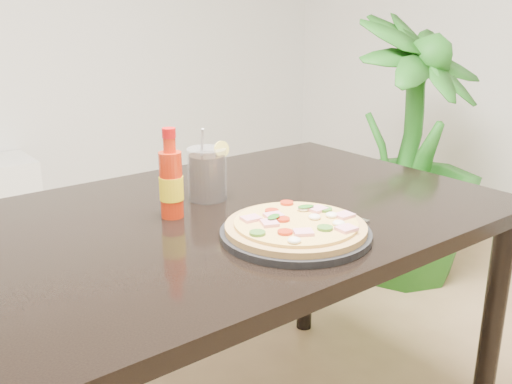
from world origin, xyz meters
TOP-DOWN VIEW (x-y plane):
  - dining_table at (-0.17, 0.14)m, footprint 1.40×0.90m
  - plate at (-0.15, -0.09)m, footprint 0.33×0.33m
  - pizza at (-0.15, -0.09)m, footprint 0.31×0.31m
  - hot_sauce_bottle at (-0.30, 0.19)m, footprint 0.06×0.06m
  - cola_cup at (-0.16, 0.25)m, footprint 0.11×0.10m
  - fork at (0.03, -0.03)m, footprint 0.04×0.19m
  - houseplant at (1.20, 0.64)m, footprint 0.77×0.77m
  - plant_pot at (1.20, 0.64)m, footprint 0.28×0.28m

SIDE VIEW (x-z plane):
  - plant_pot at x=1.20m, z-range 0.00..0.22m
  - houseplant at x=1.20m, z-range 0.00..1.22m
  - dining_table at x=-0.17m, z-range 0.29..1.04m
  - fork at x=0.03m, z-range 0.75..0.76m
  - plate at x=-0.15m, z-range 0.75..0.77m
  - pizza at x=-0.15m, z-range 0.76..0.79m
  - cola_cup at x=-0.16m, z-range 0.72..0.91m
  - hot_sauce_bottle at x=-0.30m, z-range 0.73..0.95m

